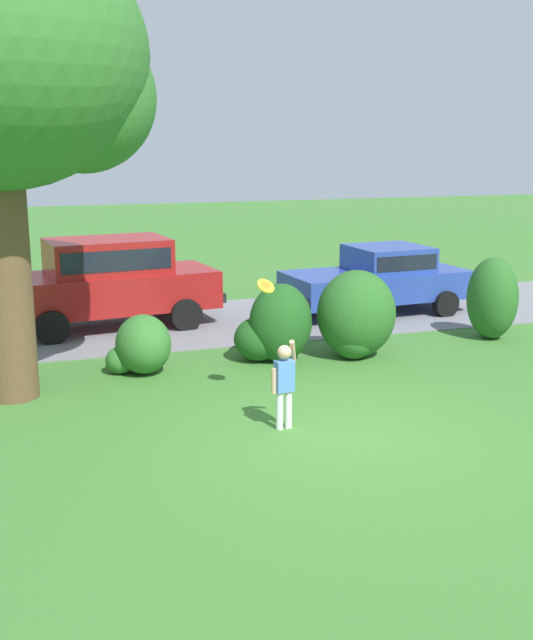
{
  "coord_description": "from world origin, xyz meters",
  "views": [
    {
      "loc": [
        -4.16,
        -9.37,
        3.99
      ],
      "look_at": [
        -0.38,
        2.55,
        1.1
      ],
      "focal_mm": 44.34,
      "sensor_mm": 36.0,
      "label": 1
    }
  ],
  "objects_px": {
    "child_thrower": "(284,380)",
    "frisbee": "(266,286)",
    "parked_suv": "(109,278)",
    "parked_sedan": "(379,277)"
  },
  "relations": [
    {
      "from": "child_thrower",
      "to": "frisbee",
      "type": "xyz_separation_m",
      "value": [
        0.1,
        1.15,
        1.11
      ]
    },
    {
      "from": "parked_suv",
      "to": "parked_sedan",
      "type": "bearing_deg",
      "value": -4.05
    },
    {
      "from": "parked_sedan",
      "to": "parked_suv",
      "type": "relative_size",
      "value": 0.93
    },
    {
      "from": "parked_suv",
      "to": "child_thrower",
      "type": "relative_size",
      "value": 3.8
    },
    {
      "from": "parked_suv",
      "to": "frisbee",
      "type": "xyz_separation_m",
      "value": [
        1.7,
        -5.73,
        0.75
      ]
    },
    {
      "from": "parked_sedan",
      "to": "child_thrower",
      "type": "distance_m",
      "value": 7.89
    },
    {
      "from": "child_thrower",
      "to": "parked_suv",
      "type": "bearing_deg",
      "value": 103.1
    },
    {
      "from": "child_thrower",
      "to": "frisbee",
      "type": "distance_m",
      "value": 1.6
    },
    {
      "from": "parked_sedan",
      "to": "child_thrower",
      "type": "relative_size",
      "value": 3.53
    },
    {
      "from": "child_thrower",
      "to": "frisbee",
      "type": "bearing_deg",
      "value": 85.26
    }
  ]
}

